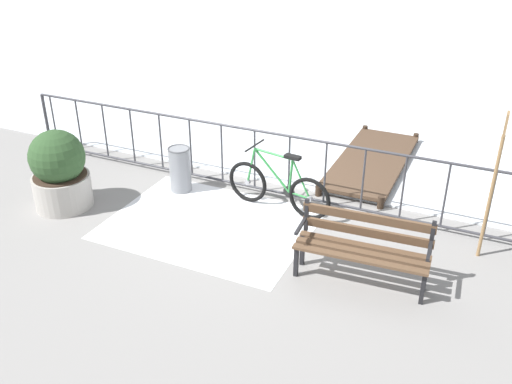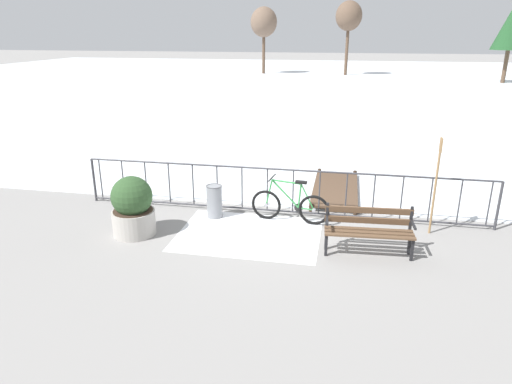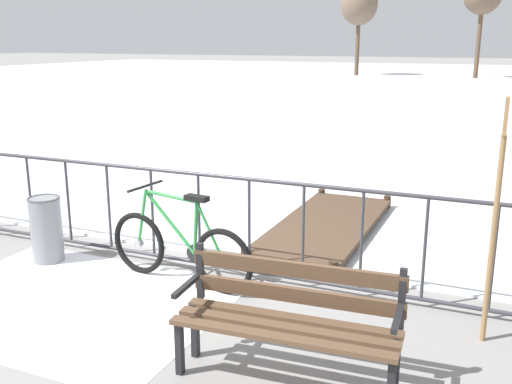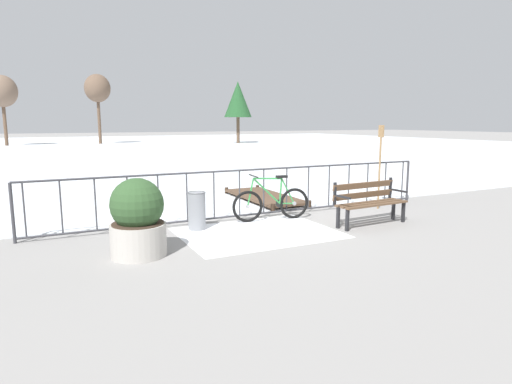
{
  "view_description": "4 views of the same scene",
  "coord_description": "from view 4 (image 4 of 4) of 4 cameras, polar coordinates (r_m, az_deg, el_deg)",
  "views": [
    {
      "loc": [
        3.08,
        -7.28,
        4.18
      ],
      "look_at": [
        0.14,
        -0.89,
        0.51
      ],
      "focal_mm": 39.62,
      "sensor_mm": 36.0,
      "label": 1
    },
    {
      "loc": [
        1.34,
        -9.56,
        3.91
      ],
      "look_at": [
        -0.39,
        -0.78,
        0.77
      ],
      "focal_mm": 32.38,
      "sensor_mm": 36.0,
      "label": 2
    },
    {
      "loc": [
        3.17,
        -5.15,
        2.39
      ],
      "look_at": [
        0.93,
        0.02,
        0.92
      ],
      "focal_mm": 41.13,
      "sensor_mm": 36.0,
      "label": 3
    },
    {
      "loc": [
        -3.96,
        -8.24,
        2.05
      ],
      "look_at": [
        -0.03,
        -0.26,
        0.61
      ],
      "focal_mm": 30.32,
      "sensor_mm": 36.0,
      "label": 4
    }
  ],
  "objects": [
    {
      "name": "park_bench",
      "position": [
        9.0,
        14.64,
        -0.94
      ],
      "size": [
        1.63,
        0.58,
        0.89
      ],
      "color": "brown",
      "rests_on": "ground"
    },
    {
      "name": "wooden_dock",
      "position": [
        11.35,
        1.08,
        -0.58
      ],
      "size": [
        1.1,
        2.89,
        0.2
      ],
      "color": "#4C3828",
      "rests_on": "ground"
    },
    {
      "name": "snow_patch",
      "position": [
        8.13,
        0.25,
        -5.38
      ],
      "size": [
        2.86,
        2.16,
        0.01
      ],
      "primitive_type": "cube",
      "color": "white",
      "rests_on": "ground"
    },
    {
      "name": "ground_plane",
      "position": [
        9.37,
        -0.55,
        -3.43
      ],
      "size": [
        160.0,
        160.0,
        0.0
      ],
      "primitive_type": "plane",
      "color": "gray"
    },
    {
      "name": "bicycle_near_railing",
      "position": [
        9.08,
        2.06,
        -1.48
      ],
      "size": [
        1.71,
        0.52,
        0.97
      ],
      "color": "black",
      "rests_on": "ground"
    },
    {
      "name": "tree_west_mid",
      "position": [
        43.38,
        -30.5,
        11.34
      ],
      "size": [
        2.44,
        2.44,
        5.98
      ],
      "color": "brown",
      "rests_on": "ground"
    },
    {
      "name": "planter_with_shrub",
      "position": [
        6.88,
        -15.35,
        -3.45
      ],
      "size": [
        0.85,
        0.85,
        1.22
      ],
      "color": "#ADA8A0",
      "rests_on": "ground"
    },
    {
      "name": "tree_centre",
      "position": [
        42.24,
        -2.41,
        12.08
      ],
      "size": [
        2.64,
        2.64,
        5.87
      ],
      "color": "brown",
      "rests_on": "ground"
    },
    {
      "name": "frozen_pond",
      "position": [
        36.91,
        -20.15,
        5.51
      ],
      "size": [
        80.0,
        56.0,
        0.03
      ],
      "primitive_type": "cube",
      "color": "silver",
      "rests_on": "ground"
    },
    {
      "name": "oar_upright",
      "position": [
        10.6,
        16.03,
        3.91
      ],
      "size": [
        0.04,
        0.16,
        1.98
      ],
      "color": "#937047",
      "rests_on": "ground"
    },
    {
      "name": "railing_fence",
      "position": [
        9.26,
        -0.56,
        -0.05
      ],
      "size": [
        9.06,
        0.06,
        1.07
      ],
      "color": "#38383D",
      "rests_on": "ground"
    },
    {
      "name": "tree_far_west",
      "position": [
        43.46,
        -20.19,
        12.64
      ],
      "size": [
        2.33,
        2.33,
        6.4
      ],
      "color": "brown",
      "rests_on": "ground"
    },
    {
      "name": "trash_bin",
      "position": [
        8.38,
        -7.83,
        -2.43
      ],
      "size": [
        0.35,
        0.35,
        0.73
      ],
      "color": "gray",
      "rests_on": "ground"
    }
  ]
}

